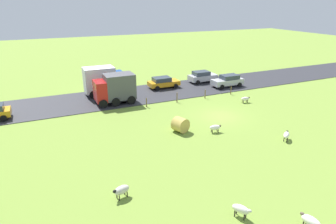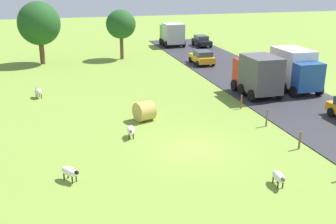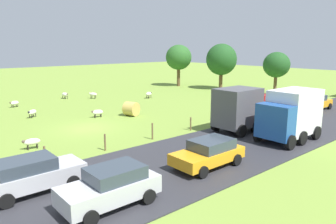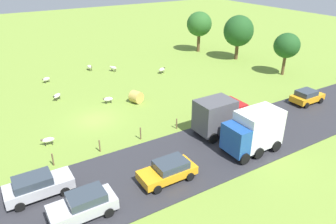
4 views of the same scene
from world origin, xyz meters
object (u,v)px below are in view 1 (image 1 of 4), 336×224
Objects in this scene: sheep_3 at (245,99)px; sheep_6 at (122,190)px; sheep_0 at (286,135)px; sheep_1 at (311,221)px; sheep_4 at (241,209)px; car_0 at (202,76)px; car_4 at (228,81)px; car_3 at (163,82)px; truck_0 at (103,80)px; truck_1 at (115,88)px; sheep_5 at (215,127)px; hay_bale_0 at (180,125)px.

sheep_6 is at bearing 122.03° from sheep_3.
sheep_1 is (-8.51, 6.82, 0.01)m from sheep_0.
sheep_4 is 7.10m from sheep_6.
car_4 is (-3.46, -2.07, -0.01)m from car_0.
sheep_4 is 26.28m from car_3.
sheep_4 is 0.23× the size of truck_0.
sheep_6 reaches higher than sheep_3.
sheep_1 is 29.84m from car_0.
sheep_3 is (9.58, -3.14, -0.03)m from sheep_0.
truck_0 is (19.54, 11.41, 1.42)m from sheep_0.
truck_1 reaches higher than sheep_4.
sheep_3 is at bearing -54.17° from sheep_5.
truck_1 is at bearing 91.57° from car_4.
car_0 reaches higher than sheep_0.
car_4 is (10.78, -12.76, 0.23)m from hay_bale_0.
truck_1 reaches higher than hay_bale_0.
sheep_5 is 0.26× the size of truck_1.
truck_1 reaches higher than sheep_5.
car_0 reaches higher than sheep_3.
car_4 is at bearing -149.10° from car_0.
car_4 reaches higher than car_3.
car_3 is at bearing 93.33° from car_0.
sheep_1 reaches higher than sheep_3.
car_4 reaches higher than hay_bale_0.
truck_0 is (21.40, -3.73, 1.38)m from sheep_6.
sheep_3 is 11.61m from car_3.
sheep_6 reaches higher than sheep_0.
car_0 is (15.71, -7.86, 0.43)m from sheep_5.
sheep_0 is 6.12m from sheep_5.
sheep_6 is (4.41, 5.56, 0.01)m from sheep_4.
sheep_0 is 0.27× the size of car_0.
sheep_6 is 0.87× the size of hay_bale_0.
car_3 is at bearing -17.03° from hay_bale_0.
car_4 reaches higher than sheep_6.
truck_0 is at bearing 55.63° from sheep_3.
car_3 reaches higher than sheep_4.
sheep_0 is 19.16m from truck_1.
car_3 is at bearing -65.08° from truck_1.
car_0 is (19.62, -3.15, 0.40)m from sheep_0.
hay_bale_0 is (1.47, 2.82, 0.19)m from sheep_5.
truck_1 is (10.34, 3.34, 1.18)m from hay_bale_0.
sheep_4 is 0.95× the size of sheep_6.
sheep_5 is at bearing -9.62° from sheep_1.
truck_0 is at bearing 90.32° from car_0.
car_4 is at bearing -48.50° from sheep_6.
sheep_1 is 1.04× the size of sheep_5.
truck_0 reaches higher than hay_bale_0.
car_3 reaches higher than sheep_5.
sheep_6 is at bearing 97.01° from sheep_0.
sheep_1 is at bearing 151.16° from sheep_3.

